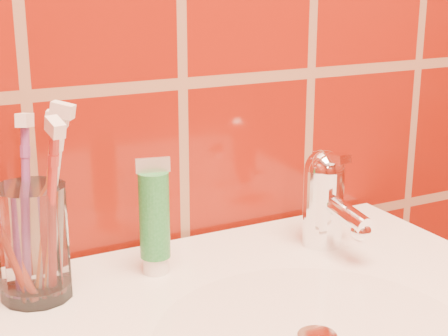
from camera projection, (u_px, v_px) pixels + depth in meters
glass_tumbler at (33, 242)px, 0.69m from camera, size 0.08×0.08×0.12m
toothpaste_tube at (154, 220)px, 0.74m from camera, size 0.04×0.03×0.13m
faucet at (326, 195)px, 0.81m from camera, size 0.05×0.11×0.12m
toothbrush_0 at (26, 206)px, 0.69m from camera, size 0.08×0.09×0.20m
toothbrush_1 at (0, 218)px, 0.67m from camera, size 0.12×0.11×0.19m
toothbrush_2 at (51, 213)px, 0.66m from camera, size 0.05×0.13×0.21m
toothbrush_3 at (52, 202)px, 0.68m from camera, size 0.10×0.09×0.21m
toothbrush_4 at (48, 205)px, 0.69m from camera, size 0.08×0.08×0.20m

